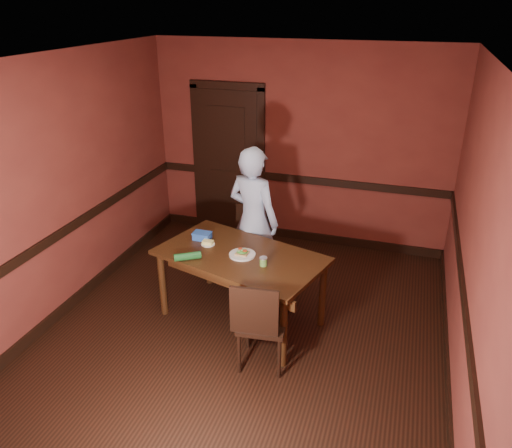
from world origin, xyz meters
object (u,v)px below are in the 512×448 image
Objects in this scene: sauce_jar at (263,261)px; sandwich_plate at (242,254)px; chair_far at (250,248)px; person at (253,221)px; food_tub at (202,236)px; chair_near at (263,321)px; dining_table at (241,287)px; cheese_saucer at (208,243)px.

sandwich_plate is at bearing 153.06° from sauce_jar.
chair_far reaches higher than sandwich_plate.
person reaches higher than sauce_jar.
food_tub is at bearing 156.23° from sauce_jar.
chair_near is (0.58, -1.36, 0.00)m from chair_far.
chair_near is 10.35× the size of sauce_jar.
chair_far is 1.00× the size of chair_near.
dining_table is 1.82× the size of chair_far.
person is 11.89× the size of cheese_saucer.
cheese_saucer is (-0.32, -0.57, -0.06)m from person.
chair_near is at bearing -40.47° from cheese_saucer.
dining_table is 6.20× the size of sandwich_plate.
chair_far is at bearing 69.56° from cheese_saucer.
chair_far is at bearing 57.90° from food_tub.
chair_near is 0.78m from sandwich_plate.
cheese_saucer is at bearing 164.30° from sandwich_plate.
sandwich_plate is 0.57m from food_tub.
chair_far is at bearing 103.15° from sandwich_plate.
dining_table is 1.81× the size of chair_near.
sauce_jar is 0.46× the size of food_tub.
sauce_jar reaches higher than dining_table.
food_tub reaches higher than cheese_saucer.
person is 19.36× the size of sauce_jar.
sandwich_plate is (0.02, -0.02, 0.41)m from dining_table.
chair_far is (-0.16, 0.76, 0.07)m from dining_table.
chair_near is at bearing -59.73° from chair_far.
dining_table is at bearing 145.90° from sandwich_plate.
sandwich_plate is at bearing -17.63° from dining_table.
chair_far is 0.87m from sandwich_plate.
sandwich_plate reaches higher than cheese_saucer.
food_tub is (-0.51, 0.20, 0.43)m from dining_table.
sandwich_plate is 1.86× the size of cheese_saucer.
chair_near is at bearing 127.91° from person.
person reaches higher than chair_near.
chair_far is 1.08m from sauce_jar.
cheese_saucer is at bearing 76.87° from person.
food_tub reaches higher than dining_table.
chair_far is 0.53× the size of person.
food_tub is (-0.35, -0.56, 0.37)m from chair_far.
sauce_jar is at bearing -56.72° from chair_far.
food_tub is (-0.53, 0.22, 0.02)m from sandwich_plate.
sandwich_plate is 0.44m from cheese_saucer.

